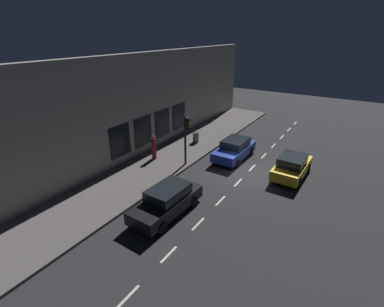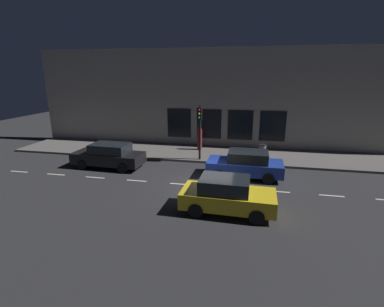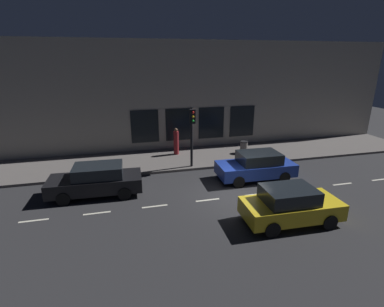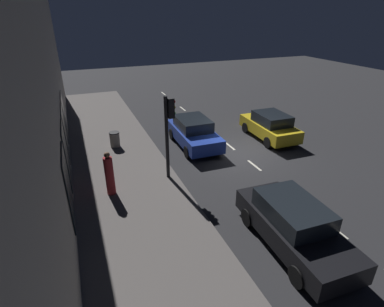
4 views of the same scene
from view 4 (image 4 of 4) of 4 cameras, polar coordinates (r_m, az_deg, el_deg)
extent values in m
plane|color=#28282B|center=(16.63, 8.74, 0.13)|extent=(60.00, 60.00, 0.00)
cube|color=#5B5654|center=(14.70, -12.90, -3.46)|extent=(4.50, 32.00, 0.15)
cube|color=gray|center=(13.26, -25.57, 9.56)|extent=(0.60, 32.00, 7.88)
cube|color=black|center=(17.40, -22.93, 6.41)|extent=(0.04, 1.99, 2.37)
cube|color=black|center=(15.02, -22.78, 3.59)|extent=(0.04, 1.99, 2.37)
cube|color=black|center=(12.68, -22.58, -0.27)|extent=(0.04, 1.99, 2.37)
cube|color=black|center=(10.43, -22.30, -5.83)|extent=(0.04, 1.99, 2.37)
cube|color=beige|center=(28.86, -5.41, 11.21)|extent=(0.12, 1.20, 0.01)
cube|color=beige|center=(26.45, -3.75, 9.96)|extent=(0.12, 1.20, 0.01)
cube|color=beige|center=(24.09, -1.78, 8.46)|extent=(0.12, 1.20, 0.01)
cube|color=beige|center=(21.78, 0.60, 6.61)|extent=(0.12, 1.20, 0.01)
cube|color=beige|center=(19.55, 3.50, 4.33)|extent=(0.12, 1.20, 0.01)
cube|color=beige|center=(17.41, 7.12, 1.45)|extent=(0.12, 1.20, 0.01)
cube|color=beige|center=(15.42, 11.69, -2.21)|extent=(0.12, 1.20, 0.01)
cube|color=beige|center=(13.64, 17.57, -6.85)|extent=(0.12, 1.20, 0.01)
cube|color=beige|center=(12.15, 25.22, -12.65)|extent=(0.12, 1.20, 0.01)
cylinder|color=black|center=(13.06, -4.75, 2.81)|extent=(0.16, 0.16, 3.73)
cube|color=black|center=(12.66, -4.06, 8.58)|extent=(0.26, 0.32, 0.84)
sphere|color=red|center=(12.63, -3.48, 9.74)|extent=(0.15, 0.15, 0.15)
sphere|color=gold|center=(12.70, -3.45, 8.65)|extent=(0.15, 0.15, 0.15)
sphere|color=green|center=(12.78, -3.42, 7.57)|extent=(0.15, 0.15, 0.15)
cube|color=#1E389E|center=(17.09, 0.38, 3.46)|extent=(1.97, 4.39, 0.70)
cube|color=black|center=(17.01, 0.17, 5.70)|extent=(1.70, 2.30, 0.60)
cylinder|color=black|center=(16.39, 4.92, 1.20)|extent=(0.23, 0.64, 0.64)
cylinder|color=black|center=(15.78, -0.86, 0.29)|extent=(0.23, 0.64, 0.64)
cylinder|color=black|center=(18.67, 1.42, 4.38)|extent=(0.23, 0.64, 0.64)
cylinder|color=black|center=(18.13, -3.74, 3.68)|extent=(0.23, 0.64, 0.64)
cube|color=black|center=(10.53, 18.60, -13.47)|extent=(1.98, 4.62, 0.70)
cube|color=black|center=(10.26, 18.50, -10.06)|extent=(1.68, 2.43, 0.60)
cylinder|color=black|center=(10.48, 27.01, -17.68)|extent=(0.24, 0.65, 0.64)
cylinder|color=black|center=(9.52, 19.36, -21.07)|extent=(0.24, 0.65, 0.64)
cylinder|color=black|center=(12.03, 17.63, -9.78)|extent=(0.24, 0.65, 0.64)
cylinder|color=black|center=(11.21, 10.51, -11.76)|extent=(0.24, 0.65, 0.64)
cube|color=gold|center=(18.74, 14.34, 4.66)|extent=(1.92, 4.12, 0.70)
cube|color=black|center=(18.40, 14.84, 6.38)|extent=(1.65, 2.16, 0.60)
cylinder|color=black|center=(19.41, 10.14, 4.81)|extent=(0.24, 0.65, 0.64)
cylinder|color=black|center=(20.27, 14.29, 5.30)|extent=(0.24, 0.65, 0.64)
cylinder|color=black|center=(17.44, 14.19, 2.01)|extent=(0.24, 0.65, 0.64)
cylinder|color=black|center=(18.39, 18.56, 2.67)|extent=(0.24, 0.65, 0.64)
cylinder|color=maroon|center=(12.65, -15.28, -4.10)|extent=(0.51, 0.51, 1.64)
sphere|color=brown|center=(12.23, -15.77, -0.26)|extent=(0.23, 0.23, 0.23)
cube|color=brown|center=(12.31, -15.46, -0.05)|extent=(0.08, 0.08, 0.07)
cylinder|color=slate|center=(17.20, -14.35, 2.49)|extent=(0.53, 0.53, 0.80)
cylinder|color=black|center=(17.04, -14.50, 3.82)|extent=(0.56, 0.56, 0.06)
camera|label=1|loc=(14.82, 89.64, 10.08)|focal=26.27mm
camera|label=2|loc=(26.56, 36.44, 18.39)|focal=26.39mm
camera|label=3|loc=(21.42, 50.52, 15.69)|focal=27.14mm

